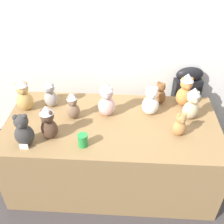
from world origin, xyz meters
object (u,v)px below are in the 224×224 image
(teddy_bear_mocha, at_px, (73,106))
(teddy_bear_ginger, at_px, (185,90))
(teddy_bear_snow, at_px, (151,101))
(teddy_bear_caramel, at_px, (180,125))
(instrument_case, at_px, (183,107))
(teddy_bear_sand, at_px, (192,104))
(teddy_bear_chestnut, at_px, (160,94))
(display_table, at_px, (112,151))
(teddy_bear_ash, at_px, (50,94))
(teddy_bear_charcoal, at_px, (23,131))
(teddy_bear_blush, at_px, (107,100))
(party_cup_green, at_px, (83,140))
(teddy_bear_cocoa, at_px, (48,123))
(teddy_bear_honey, at_px, (24,95))

(teddy_bear_mocha, bearing_deg, teddy_bear_ginger, -1.34)
(teddy_bear_snow, height_order, teddy_bear_caramel, teddy_bear_snow)
(instrument_case, height_order, teddy_bear_sand, teddy_bear_sand)
(teddy_bear_chestnut, height_order, teddy_bear_sand, teddy_bear_sand)
(display_table, height_order, teddy_bear_mocha, teddy_bear_mocha)
(teddy_bear_sand, bearing_deg, teddy_bear_mocha, 166.01)
(teddy_bear_ash, bearing_deg, instrument_case, 26.73)
(teddy_bear_caramel, bearing_deg, teddy_bear_charcoal, 177.64)
(teddy_bear_chestnut, bearing_deg, display_table, -108.74)
(teddy_bear_mocha, height_order, teddy_bear_snow, teddy_bear_snow)
(teddy_bear_blush, height_order, teddy_bear_charcoal, teddy_bear_blush)
(party_cup_green, bearing_deg, teddy_bear_ash, 126.26)
(teddy_bear_ginger, xyz_separation_m, teddy_bear_chestnut, (-0.23, 0.02, -0.06))
(teddy_bear_mocha, height_order, teddy_bear_ash, teddy_bear_ash)
(teddy_bear_blush, distance_m, teddy_bear_charcoal, 0.75)
(teddy_bear_ginger, bearing_deg, party_cup_green, -151.13)
(teddy_bear_charcoal, bearing_deg, teddy_bear_cocoa, 15.15)
(teddy_bear_ginger, height_order, teddy_bear_blush, same)
(teddy_bear_snow, bearing_deg, teddy_bear_caramel, -54.09)
(instrument_case, height_order, teddy_bear_cocoa, teddy_bear_cocoa)
(teddy_bear_charcoal, relative_size, party_cup_green, 2.70)
(teddy_bear_blush, distance_m, teddy_bear_caramel, 0.67)
(teddy_bear_cocoa, bearing_deg, party_cup_green, 4.31)
(teddy_bear_ginger, distance_m, teddy_bear_blush, 0.75)
(teddy_bear_blush, xyz_separation_m, teddy_bear_honey, (-0.76, 0.04, -0.00))
(teddy_bear_snow, distance_m, teddy_bear_honey, 1.16)
(instrument_case, bearing_deg, teddy_bear_ash, -173.37)
(teddy_bear_chestnut, relative_size, teddy_bear_caramel, 1.03)
(instrument_case, height_order, teddy_bear_honey, teddy_bear_honey)
(instrument_case, height_order, teddy_bear_caramel, instrument_case)
(teddy_bear_sand, xyz_separation_m, party_cup_green, (-0.91, -0.41, -0.10))
(teddy_bear_chestnut, bearing_deg, party_cup_green, -102.08)
(teddy_bear_blush, height_order, teddy_bear_caramel, teddy_bear_blush)
(teddy_bear_mocha, distance_m, party_cup_green, 0.38)
(teddy_bear_mocha, height_order, teddy_bear_cocoa, teddy_bear_cocoa)
(teddy_bear_cocoa, relative_size, teddy_bear_chestnut, 1.39)
(teddy_bear_blush, xyz_separation_m, party_cup_green, (-0.16, -0.41, -0.11))
(teddy_bear_charcoal, distance_m, party_cup_green, 0.47)
(teddy_bear_ginger, height_order, party_cup_green, teddy_bear_ginger)
(display_table, distance_m, teddy_bear_caramel, 0.74)
(teddy_bear_chestnut, relative_size, teddy_bear_sand, 0.71)
(instrument_case, xyz_separation_m, party_cup_green, (-0.97, -0.88, 0.28))
(teddy_bear_ash, distance_m, teddy_bear_sand, 1.29)
(teddy_bear_chestnut, xyz_separation_m, teddy_bear_caramel, (0.12, -0.46, -0.00))
(instrument_case, height_order, teddy_bear_mocha, teddy_bear_mocha)
(teddy_bear_chestnut, bearing_deg, teddy_bear_caramel, -41.02)
(teddy_bear_caramel, height_order, party_cup_green, teddy_bear_caramel)
(teddy_bear_cocoa, xyz_separation_m, teddy_bear_caramel, (1.06, 0.10, -0.05))
(teddy_bear_blush, bearing_deg, teddy_bear_ash, 162.13)
(teddy_bear_snow, distance_m, teddy_bear_charcoal, 1.11)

